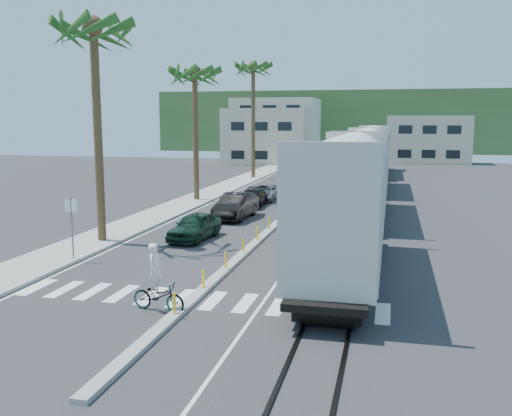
{
  "coord_description": "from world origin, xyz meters",
  "views": [
    {
      "loc": [
        6.79,
        -20.93,
        6.5
      ],
      "look_at": [
        0.15,
        7.05,
        2.0
      ],
      "focal_mm": 40.0,
      "sensor_mm": 36.0,
      "label": 1
    }
  ],
  "objects_px": {
    "car_second": "(236,206)",
    "cyclist": "(158,290)",
    "street_sign": "(72,219)",
    "car_lead": "(195,226)"
  },
  "relations": [
    {
      "from": "car_second",
      "to": "car_lead",
      "type": "bearing_deg",
      "value": -90.92
    },
    {
      "from": "car_second",
      "to": "street_sign",
      "type": "bearing_deg",
      "value": -105.83
    },
    {
      "from": "car_lead",
      "to": "cyclist",
      "type": "xyz_separation_m",
      "value": [
        2.68,
        -11.36,
        0.02
      ]
    },
    {
      "from": "car_second",
      "to": "cyclist",
      "type": "xyz_separation_m",
      "value": [
        2.26,
        -18.24,
        -0.09
      ]
    },
    {
      "from": "street_sign",
      "to": "car_second",
      "type": "distance_m",
      "value": 13.5
    },
    {
      "from": "street_sign",
      "to": "car_second",
      "type": "height_order",
      "value": "street_sign"
    },
    {
      "from": "car_lead",
      "to": "car_second",
      "type": "bearing_deg",
      "value": 92.04
    },
    {
      "from": "street_sign",
      "to": "car_lead",
      "type": "xyz_separation_m",
      "value": [
        3.82,
        5.88,
        -1.24
      ]
    },
    {
      "from": "street_sign",
      "to": "car_lead",
      "type": "distance_m",
      "value": 7.12
    },
    {
      "from": "car_second",
      "to": "cyclist",
      "type": "distance_m",
      "value": 18.38
    }
  ]
}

